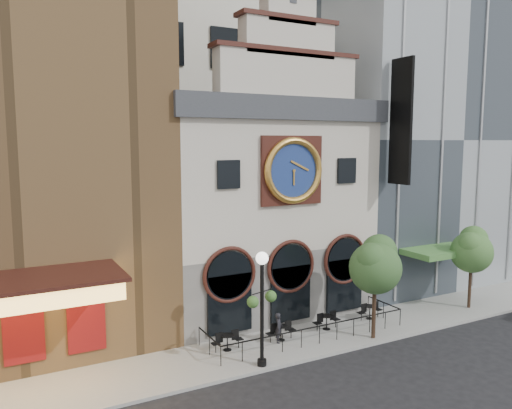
{
  "coord_description": "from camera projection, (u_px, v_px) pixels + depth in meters",
  "views": [
    {
      "loc": [
        -13.79,
        -18.12,
        9.97
      ],
      "look_at": [
        -0.99,
        6.0,
        6.6
      ],
      "focal_mm": 35.0,
      "sensor_mm": 36.0,
      "label": 1
    }
  ],
  "objects": [
    {
      "name": "ground",
      "position": [
        334.0,
        356.0,
        23.52
      ],
      "size": [
        120.0,
        120.0,
        0.0
      ],
      "primitive_type": "plane",
      "color": "black",
      "rests_on": "ground"
    },
    {
      "name": "sidewalk",
      "position": [
        305.0,
        336.0,
        25.7
      ],
      "size": [
        44.0,
        5.0,
        0.15
      ],
      "primitive_type": "cube",
      "color": "gray",
      "rests_on": "ground"
    },
    {
      "name": "clock_building",
      "position": [
        256.0,
        199.0,
        29.56
      ],
      "size": [
        12.6,
        8.78,
        18.65
      ],
      "color": "#605E5B",
      "rests_on": "ground"
    },
    {
      "name": "theater_building",
      "position": [
        4.0,
        89.0,
        24.66
      ],
      "size": [
        14.0,
        15.6,
        25.0
      ],
      "color": "brown",
      "rests_on": "ground"
    },
    {
      "name": "retail_building",
      "position": [
        397.0,
        141.0,
        37.07
      ],
      "size": [
        14.0,
        14.4,
        20.0
      ],
      "color": "gray",
      "rests_on": "ground"
    },
    {
      "name": "office_tower",
      "position": [
        183.0,
        13.0,
        38.6
      ],
      "size": [
        20.0,
        16.0,
        40.0
      ],
      "primitive_type": "cube",
      "color": "silver",
      "rests_on": "ground"
    },
    {
      "name": "cafe_railing",
      "position": [
        305.0,
        326.0,
        25.63
      ],
      "size": [
        10.6,
        2.6,
        0.9
      ],
      "primitive_type": null,
      "color": "black",
      "rests_on": "sidewalk"
    },
    {
      "name": "bistro_0",
      "position": [
        227.0,
        341.0,
        23.71
      ],
      "size": [
        1.58,
        0.68,
        0.9
      ],
      "color": "black",
      "rests_on": "sidewalk"
    },
    {
      "name": "bistro_1",
      "position": [
        281.0,
        331.0,
        24.91
      ],
      "size": [
        1.58,
        0.68,
        0.9
      ],
      "color": "black",
      "rests_on": "sidewalk"
    },
    {
      "name": "bistro_2",
      "position": [
        327.0,
        321.0,
        26.38
      ],
      "size": [
        1.58,
        0.68,
        0.9
      ],
      "color": "black",
      "rests_on": "sidewalk"
    },
    {
      "name": "bistro_3",
      "position": [
        370.0,
        311.0,
        27.96
      ],
      "size": [
        1.58,
        0.68,
        0.9
      ],
      "color": "black",
      "rests_on": "sidewalk"
    },
    {
      "name": "pedestrian",
      "position": [
        279.0,
        328.0,
        24.63
      ],
      "size": [
        0.62,
        0.65,
        1.5
      ],
      "primitive_type": "imported",
      "rotation": [
        0.0,
        0.0,
        0.9
      ],
      "color": "black",
      "rests_on": "sidewalk"
    },
    {
      "name": "lamppost",
      "position": [
        262.0,
        296.0,
        21.75
      ],
      "size": [
        1.6,
        0.86,
        5.15
      ],
      "rotation": [
        0.0,
        0.0,
        0.3
      ],
      "color": "black",
      "rests_on": "sidewalk"
    },
    {
      "name": "tree_left",
      "position": [
        376.0,
        264.0,
        24.9
      ],
      "size": [
        2.72,
        2.62,
        5.23
      ],
      "color": "#382619",
      "rests_on": "sidewalk"
    },
    {
      "name": "tree_right",
      "position": [
        472.0,
        249.0,
        29.57
      ],
      "size": [
        2.54,
        2.45,
        4.89
      ],
      "color": "#382619",
      "rests_on": "sidewalk"
    }
  ]
}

